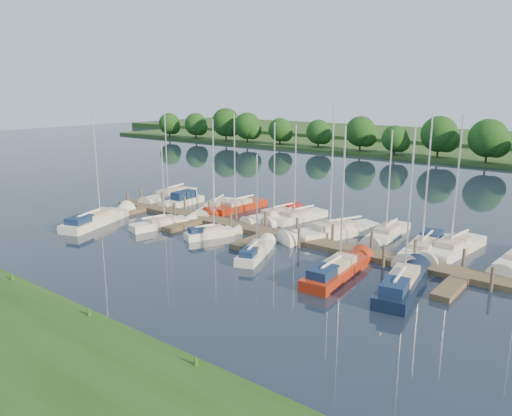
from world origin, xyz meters
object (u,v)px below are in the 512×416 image
Objects in this scene: motorboat at (183,202)px; sailboat_n_0 at (170,197)px; dock at (267,235)px; sailboat_n_5 at (296,218)px; sailboat_s_2 at (211,234)px.

sailboat_n_0 is at bearing -20.32° from motorboat.
dock is 6.22m from sailboat_n_5.
motorboat is at bearing 168.96° from sailboat_s_2.
sailboat_n_0 reaches higher than motorboat.
sailboat_s_2 reaches higher than motorboat.
sailboat_n_5 is (13.50, 2.03, -0.11)m from motorboat.
dock is at bearing 162.31° from motorboat.
sailboat_n_5 is (-1.11, 6.12, 0.07)m from dock.
sailboat_n_5 reaches higher than motorboat.
sailboat_s_2 is at bearing 85.07° from sailboat_n_5.
sailboat_n_0 is 16.14m from sailboat_s_2.
sailboat_n_0 is at bearing 172.07° from sailboat_s_2.
motorboat is 12.83m from sailboat_s_2.
motorboat is 0.85× the size of sailboat_s_2.
sailboat_s_2 reaches higher than dock.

